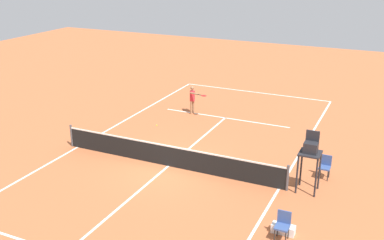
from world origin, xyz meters
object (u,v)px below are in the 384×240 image
(tennis_ball, at_px, (157,125))
(equipment_bag, at_px, (283,229))
(player_serving, at_px, (193,98))
(umpire_chair, at_px, (310,152))
(courtside_chair_near, at_px, (283,224))
(courtside_chair_mid, at_px, (325,166))

(tennis_ball, bearing_deg, equipment_bag, 140.95)
(tennis_ball, bearing_deg, player_serving, -109.01)
(player_serving, height_order, umpire_chair, umpire_chair)
(courtside_chair_near, bearing_deg, umpire_chair, -91.08)
(tennis_ball, height_order, courtside_chair_mid, courtside_chair_mid)
(tennis_ball, height_order, umpire_chair, umpire_chair)
(player_serving, bearing_deg, courtside_chair_mid, 71.44)
(courtside_chair_mid, bearing_deg, equipment_bag, 83.60)
(courtside_chair_near, bearing_deg, equipment_bag, -82.75)
(courtside_chair_near, relative_size, courtside_chair_mid, 1.00)
(tennis_ball, distance_m, equipment_bag, 11.02)
(umpire_chair, bearing_deg, player_serving, -39.29)
(tennis_ball, xyz_separation_m, courtside_chair_near, (-8.60, 7.28, 0.50))
(umpire_chair, distance_m, equipment_bag, 3.51)
(tennis_ball, relative_size, courtside_chair_mid, 0.07)
(player_serving, distance_m, courtside_chair_near, 12.54)
(courtside_chair_near, height_order, equipment_bag, courtside_chair_near)
(equipment_bag, bearing_deg, tennis_ball, -39.05)
(courtside_chair_near, height_order, courtside_chair_mid, same)
(player_serving, relative_size, equipment_bag, 2.12)
(courtside_chair_mid, bearing_deg, tennis_ball, -14.60)
(umpire_chair, height_order, courtside_chair_mid, umpire_chair)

